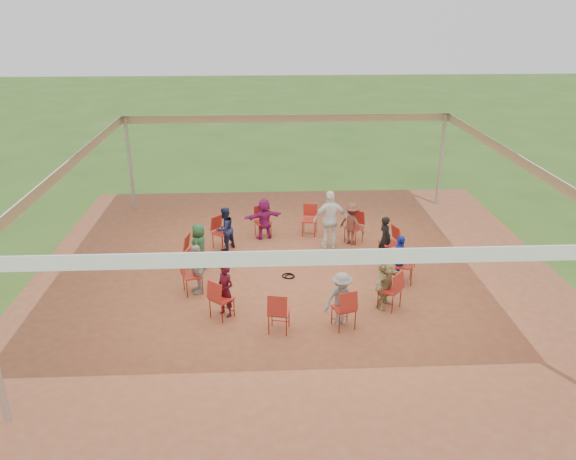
{
  "coord_description": "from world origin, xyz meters",
  "views": [
    {
      "loc": [
        -0.81,
        -12.45,
        6.32
      ],
      "look_at": [
        -0.2,
        0.3,
        1.08
      ],
      "focal_mm": 35.0,
      "sensor_mm": 36.0,
      "label": 1
    }
  ],
  "objects_px": {
    "chair_5": "(222,233)",
    "chair_8": "(222,299)",
    "chair_4": "(263,222)",
    "cable_coil": "(289,276)",
    "person_seated_8": "(341,299)",
    "chair_0": "(404,265)",
    "person_seated_9": "(386,282)",
    "chair_7": "(192,275)",
    "person_seated_6": "(197,269)",
    "chair_3": "(309,220)",
    "chair_6": "(195,251)",
    "chair_9": "(279,312)",
    "standing_person": "(330,220)",
    "person_seated_4": "(225,229)",
    "person_seated_7": "(225,290)",
    "person_seated_2": "(352,224)",
    "laptop": "(392,260)",
    "person_seated_1": "(385,238)",
    "person_seated_0": "(399,259)",
    "chair_2": "(354,227)",
    "chair_11": "(390,290)",
    "person_seated_3": "(264,219)",
    "chair_1": "(389,243)",
    "chair_10": "(344,308)",
    "person_seated_5": "(199,246)"
  },
  "relations": [
    {
      "from": "chair_7",
      "to": "person_seated_6",
      "type": "distance_m",
      "value": 0.19
    },
    {
      "from": "chair_4",
      "to": "person_seated_6",
      "type": "distance_m",
      "value": 3.58
    },
    {
      "from": "person_seated_2",
      "to": "laptop",
      "type": "xyz_separation_m",
      "value": [
        0.62,
        -2.31,
        -0.04
      ]
    },
    {
      "from": "chair_11",
      "to": "cable_coil",
      "type": "height_order",
      "value": "chair_11"
    },
    {
      "from": "person_seated_0",
      "to": "person_seated_6",
      "type": "height_order",
      "value": "same"
    },
    {
      "from": "person_seated_4",
      "to": "standing_person",
      "type": "height_order",
      "value": "standing_person"
    },
    {
      "from": "chair_5",
      "to": "chair_8",
      "type": "height_order",
      "value": "same"
    },
    {
      "from": "person_seated_5",
      "to": "person_seated_7",
      "type": "relative_size",
      "value": 1.0
    },
    {
      "from": "chair_3",
      "to": "person_seated_2",
      "type": "relative_size",
      "value": 0.75
    },
    {
      "from": "chair_0",
      "to": "person_seated_9",
      "type": "distance_m",
      "value": 1.32
    },
    {
      "from": "chair_4",
      "to": "cable_coil",
      "type": "bearing_deg",
      "value": 85.07
    },
    {
      "from": "person_seated_4",
      "to": "person_seated_6",
      "type": "height_order",
      "value": "same"
    },
    {
      "from": "standing_person",
      "to": "person_seated_3",
      "type": "bearing_deg",
      "value": -30.77
    },
    {
      "from": "chair_3",
      "to": "cable_coil",
      "type": "distance_m",
      "value": 2.78
    },
    {
      "from": "chair_8",
      "to": "cable_coil",
      "type": "bearing_deg",
      "value": 91.82
    },
    {
      "from": "chair_2",
      "to": "person_seated_2",
      "type": "distance_m",
      "value": 0.19
    },
    {
      "from": "person_seated_1",
      "to": "person_seated_2",
      "type": "distance_m",
      "value": 1.28
    },
    {
      "from": "person_seated_9",
      "to": "person_seated_6",
      "type": "bearing_deg",
      "value": 120.0
    },
    {
      "from": "chair_6",
      "to": "person_seated_7",
      "type": "bearing_deg",
      "value": 32.35
    },
    {
      "from": "chair_7",
      "to": "chair_1",
      "type": "bearing_deg",
      "value": 90.0
    },
    {
      "from": "chair_1",
      "to": "chair_9",
      "type": "height_order",
      "value": "same"
    },
    {
      "from": "person_seated_8",
      "to": "cable_coil",
      "type": "distance_m",
      "value": 2.51
    },
    {
      "from": "chair_2",
      "to": "chair_6",
      "type": "relative_size",
      "value": 1.0
    },
    {
      "from": "person_seated_3",
      "to": "chair_2",
      "type": "bearing_deg",
      "value": 152.35
    },
    {
      "from": "chair_9",
      "to": "chair_11",
      "type": "xyz_separation_m",
      "value": [
        2.46,
        0.82,
        0.0
      ]
    },
    {
      "from": "person_seated_7",
      "to": "person_seated_9",
      "type": "bearing_deg",
      "value": 45.0
    },
    {
      "from": "chair_10",
      "to": "person_seated_0",
      "type": "height_order",
      "value": "person_seated_0"
    },
    {
      "from": "person_seated_6",
      "to": "standing_person",
      "type": "bearing_deg",
      "value": 107.04
    },
    {
      "from": "person_seated_4",
      "to": "chair_6",
      "type": "bearing_deg",
      "value": 9.94
    },
    {
      "from": "chair_2",
      "to": "laptop",
      "type": "xyz_separation_m",
      "value": [
        0.54,
        -2.4,
        0.12
      ]
    },
    {
      "from": "chair_3",
      "to": "chair_6",
      "type": "xyz_separation_m",
      "value": [
        -3.06,
        -2.02,
        0.0
      ]
    },
    {
      "from": "chair_9",
      "to": "person_seated_4",
      "type": "distance_m",
      "value": 4.38
    },
    {
      "from": "chair_1",
      "to": "chair_10",
      "type": "xyz_separation_m",
      "value": [
        -1.64,
        -3.27,
        0.0
      ]
    },
    {
      "from": "chair_3",
      "to": "chair_4",
      "type": "xyz_separation_m",
      "value": [
        -1.34,
        -0.08,
        0.0
      ]
    },
    {
      "from": "chair_10",
      "to": "standing_person",
      "type": "xyz_separation_m",
      "value": [
        0.19,
        4.06,
        0.37
      ]
    },
    {
      "from": "chair_9",
      "to": "chair_5",
      "type": "bearing_deg",
      "value": 120.0
    },
    {
      "from": "chair_3",
      "to": "person_seated_9",
      "type": "bearing_deg",
      "value": 119.22
    },
    {
      "from": "person_seated_1",
      "to": "cable_coil",
      "type": "distance_m",
      "value": 2.76
    },
    {
      "from": "chair_9",
      "to": "standing_person",
      "type": "bearing_deg",
      "value": 81.36
    },
    {
      "from": "laptop",
      "to": "chair_11",
      "type": "bearing_deg",
      "value": 177.34
    },
    {
      "from": "chair_6",
      "to": "person_seated_1",
      "type": "bearing_deg",
      "value": 104.64
    },
    {
      "from": "laptop",
      "to": "person_seated_2",
      "type": "bearing_deg",
      "value": 26.54
    },
    {
      "from": "person_seated_6",
      "to": "person_seated_8",
      "type": "xyz_separation_m",
      "value": [
        3.12,
        -1.56,
        0.0
      ]
    },
    {
      "from": "person_seated_4",
      "to": "person_seated_6",
      "type": "bearing_deg",
      "value": 30.0
    },
    {
      "from": "chair_11",
      "to": "person_seated_9",
      "type": "xyz_separation_m",
      "value": [
        -0.09,
        0.08,
        0.15
      ]
    },
    {
      "from": "person_seated_0",
      "to": "cable_coil",
      "type": "height_order",
      "value": "person_seated_0"
    },
    {
      "from": "chair_9",
      "to": "chair_1",
      "type": "bearing_deg",
      "value": 60.0
    },
    {
      "from": "chair_2",
      "to": "laptop",
      "type": "bearing_deg",
      "value": 144.2
    },
    {
      "from": "person_seated_4",
      "to": "person_seated_9",
      "type": "height_order",
      "value": "same"
    },
    {
      "from": "chair_11",
      "to": "person_seated_3",
      "type": "height_order",
      "value": "person_seated_3"
    }
  ]
}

